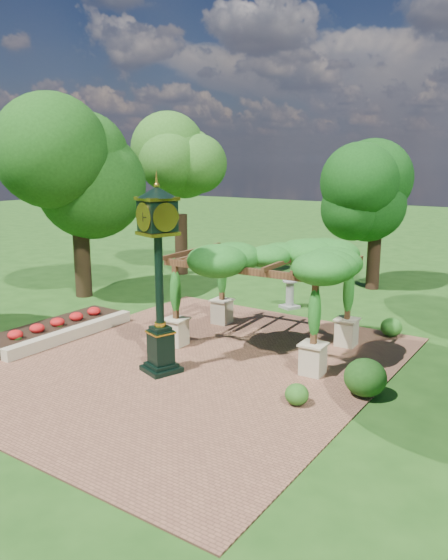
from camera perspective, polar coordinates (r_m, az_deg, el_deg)
The scene contains 13 objects.
ground at distance 15.09m, azimuth -5.41°, elevation -9.91°, with size 120.00×120.00×0.00m, color #1E4714.
brick_plaza at distance 15.81m, azimuth -3.09°, elevation -8.72°, with size 10.00×12.00×0.04m, color brown.
border_wall at distance 18.44m, azimuth -15.58°, elevation -5.45°, with size 0.35×5.00×0.40m, color #C6B793.
flower_bed at distance 19.12m, azimuth -17.34°, elevation -4.99°, with size 1.50×5.00×0.36m, color red.
pedestal_clock at distance 14.47m, azimuth -6.86°, elevation 1.76°, with size 1.28×1.28×5.13m.
pergola at distance 16.59m, azimuth 4.04°, elevation 2.05°, with size 5.45×3.58×3.33m.
sundial at distance 21.58m, azimuth 6.89°, elevation -1.66°, with size 0.81×0.81×1.12m.
shrub_front at distance 13.31m, azimuth 7.62°, elevation -11.76°, with size 0.57×0.57×0.51m, color #265718.
shrub_mid at distance 14.01m, azimuth 14.54°, elevation -9.84°, with size 1.04×1.04×0.94m, color #1E4A14.
shrub_back at distance 18.78m, azimuth 17.08°, elevation -4.74°, with size 0.69×0.69×0.62m, color #245D1B.
tree_west_near at distance 23.51m, azimuth -15.16°, elevation 12.30°, with size 4.59×4.59×8.48m.
tree_west_far at distance 27.49m, azimuth -4.63°, elevation 11.71°, with size 3.66×3.66×7.86m.
tree_north at distance 25.04m, azimuth 15.78°, elevation 9.18°, with size 3.21×3.21×6.57m.
Camera 1 is at (8.95, -10.71, 5.74)m, focal length 35.00 mm.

